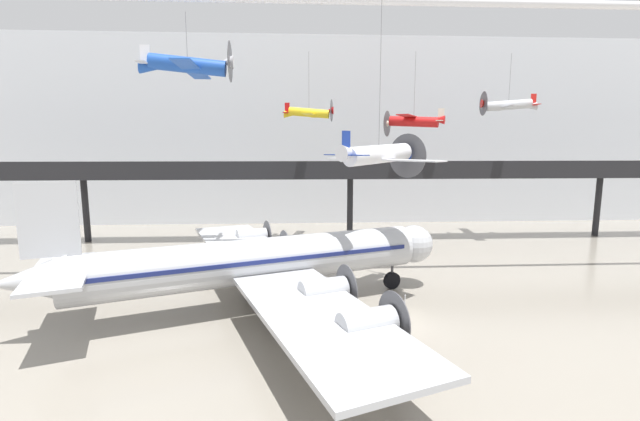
{
  "coord_description": "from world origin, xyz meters",
  "views": [
    {
      "loc": [
        -6.23,
        -24.93,
        10.84
      ],
      "look_at": [
        -4.47,
        7.43,
        5.95
      ],
      "focal_mm": 24.0,
      "sensor_mm": 36.0,
      "label": 1
    }
  ],
  "objects_px": {
    "suspended_plane_red_highwing": "(414,121)",
    "suspended_plane_silver_racer": "(508,105)",
    "airliner_silver_main": "(255,262)",
    "suspended_plane_blue_trainer": "(188,65)",
    "suspended_plane_white_twin": "(379,155)",
    "stanchion_barrier": "(405,306)",
    "suspended_plane_yellow_lowwing": "(309,113)"
  },
  "relations": [
    {
      "from": "suspended_plane_red_highwing",
      "to": "suspended_plane_silver_racer",
      "type": "xyz_separation_m",
      "value": [
        10.95,
        0.72,
        1.81
      ]
    },
    {
      "from": "airliner_silver_main",
      "to": "suspended_plane_red_highwing",
      "type": "xyz_separation_m",
      "value": [
        15.73,
        19.83,
        10.31
      ]
    },
    {
      "from": "suspended_plane_silver_racer",
      "to": "suspended_plane_blue_trainer",
      "type": "relative_size",
      "value": 0.86
    },
    {
      "from": "suspended_plane_silver_racer",
      "to": "airliner_silver_main",
      "type": "bearing_deg",
      "value": 43.15
    },
    {
      "from": "suspended_plane_white_twin",
      "to": "stanchion_barrier",
      "type": "height_order",
      "value": "suspended_plane_white_twin"
    },
    {
      "from": "suspended_plane_blue_trainer",
      "to": "suspended_plane_yellow_lowwing",
      "type": "height_order",
      "value": "suspended_plane_blue_trainer"
    },
    {
      "from": "suspended_plane_blue_trainer",
      "to": "stanchion_barrier",
      "type": "xyz_separation_m",
      "value": [
        15.56,
        -8.27,
        -16.75
      ]
    },
    {
      "from": "suspended_plane_silver_racer",
      "to": "suspended_plane_white_twin",
      "type": "bearing_deg",
      "value": 49.69
    },
    {
      "from": "suspended_plane_white_twin",
      "to": "suspended_plane_silver_racer",
      "type": "distance_m",
      "value": 25.6
    },
    {
      "from": "suspended_plane_yellow_lowwing",
      "to": "stanchion_barrier",
      "type": "distance_m",
      "value": 26.27
    },
    {
      "from": "airliner_silver_main",
      "to": "suspended_plane_blue_trainer",
      "type": "xyz_separation_m",
      "value": [
        -5.63,
        7.61,
        13.8
      ]
    },
    {
      "from": "suspended_plane_red_highwing",
      "to": "stanchion_barrier",
      "type": "relative_size",
      "value": 8.36
    },
    {
      "from": "suspended_plane_white_twin",
      "to": "suspended_plane_blue_trainer",
      "type": "distance_m",
      "value": 16.49
    },
    {
      "from": "suspended_plane_white_twin",
      "to": "suspended_plane_yellow_lowwing",
      "type": "xyz_separation_m",
      "value": [
        -4.45,
        17.64,
        4.24
      ]
    },
    {
      "from": "suspended_plane_red_highwing",
      "to": "suspended_plane_white_twin",
      "type": "bearing_deg",
      "value": 94.76
    },
    {
      "from": "suspended_plane_silver_racer",
      "to": "stanchion_barrier",
      "type": "distance_m",
      "value": 30.94
    },
    {
      "from": "suspended_plane_silver_racer",
      "to": "suspended_plane_blue_trainer",
      "type": "bearing_deg",
      "value": 27.38
    },
    {
      "from": "airliner_silver_main",
      "to": "suspended_plane_blue_trainer",
      "type": "distance_m",
      "value": 16.74
    },
    {
      "from": "airliner_silver_main",
      "to": "suspended_plane_silver_racer",
      "type": "distance_m",
      "value": 35.79
    },
    {
      "from": "airliner_silver_main",
      "to": "suspended_plane_white_twin",
      "type": "bearing_deg",
      "value": -0.73
    },
    {
      "from": "suspended_plane_silver_racer",
      "to": "suspended_plane_blue_trainer",
      "type": "xyz_separation_m",
      "value": [
        -32.31,
        -12.95,
        1.69
      ]
    },
    {
      "from": "suspended_plane_red_highwing",
      "to": "suspended_plane_blue_trainer",
      "type": "bearing_deg",
      "value": 57.36
    },
    {
      "from": "suspended_plane_silver_racer",
      "to": "suspended_plane_red_highwing",
      "type": "bearing_deg",
      "value": 9.3
    },
    {
      "from": "suspended_plane_white_twin",
      "to": "suspended_plane_blue_trainer",
      "type": "height_order",
      "value": "suspended_plane_blue_trainer"
    },
    {
      "from": "stanchion_barrier",
      "to": "suspended_plane_yellow_lowwing",
      "type": "bearing_deg",
      "value": 104.94
    },
    {
      "from": "suspended_plane_yellow_lowwing",
      "to": "suspended_plane_white_twin",
      "type": "bearing_deg",
      "value": -64.29
    },
    {
      "from": "suspended_plane_red_highwing",
      "to": "suspended_plane_blue_trainer",
      "type": "height_order",
      "value": "suspended_plane_blue_trainer"
    },
    {
      "from": "suspended_plane_yellow_lowwing",
      "to": "suspended_plane_red_highwing",
      "type": "bearing_deg",
      "value": 7.11
    },
    {
      "from": "suspended_plane_white_twin",
      "to": "suspended_plane_silver_racer",
      "type": "relative_size",
      "value": 1.63
    },
    {
      "from": "suspended_plane_silver_racer",
      "to": "suspended_plane_blue_trainer",
      "type": "height_order",
      "value": "same"
    },
    {
      "from": "airliner_silver_main",
      "to": "suspended_plane_yellow_lowwing",
      "type": "xyz_separation_m",
      "value": [
        4.23,
        20.72,
        11.21
      ]
    },
    {
      "from": "suspended_plane_white_twin",
      "to": "stanchion_barrier",
      "type": "relative_size",
      "value": 11.48
    }
  ]
}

